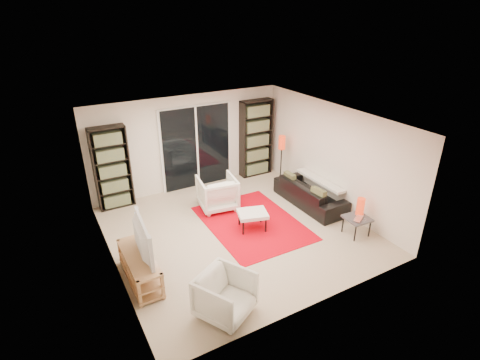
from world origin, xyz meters
name	(u,v)px	position (x,y,z in m)	size (l,w,h in m)	color
floor	(237,230)	(0.00, 0.00, 0.00)	(5.00, 5.00, 0.00)	beige
wall_back	(188,143)	(0.00, 2.50, 1.20)	(5.00, 0.02, 2.40)	white
wall_front	(319,242)	(0.00, -2.50, 1.20)	(5.00, 0.02, 2.40)	white
wall_left	(107,210)	(-2.50, 0.00, 1.20)	(0.02, 5.00, 2.40)	white
wall_right	(332,157)	(2.50, 0.00, 1.20)	(0.02, 5.00, 2.40)	white
ceiling	(236,120)	(0.00, 0.00, 2.40)	(5.00, 5.00, 0.02)	white
sliding_door	(197,147)	(0.20, 2.46, 1.05)	(1.92, 0.08, 2.16)	white
bookshelf_left	(112,168)	(-1.95, 2.33, 0.98)	(0.80, 0.30, 1.95)	black
bookshelf_right	(256,138)	(1.90, 2.33, 1.05)	(0.90, 0.30, 2.10)	black
tv_stand	(140,267)	(-2.20, -0.56, 0.26)	(0.43, 1.36, 0.50)	tan
tv	(137,239)	(-2.18, -0.56, 0.82)	(1.12, 0.15, 0.65)	black
rug	(252,223)	(0.44, 0.09, 0.01)	(1.87, 2.53, 0.01)	red
sofa	(310,193)	(2.09, 0.17, 0.28)	(1.94, 0.76, 0.57)	black
armchair_back	(217,193)	(0.09, 1.10, 0.39)	(0.83, 0.85, 0.78)	white
armchair_front	(225,295)	(-1.29, -1.98, 0.35)	(0.75, 0.78, 0.71)	white
ottoman	(252,214)	(0.33, -0.10, 0.35)	(0.72, 0.65, 0.40)	white
side_table	(357,219)	(2.08, -1.34, 0.35)	(0.50, 0.50, 0.40)	#46474C
laptop	(361,219)	(2.07, -1.44, 0.41)	(0.33, 0.21, 0.03)	silver
table_lamp	(360,206)	(2.22, -1.26, 0.58)	(0.16, 0.16, 0.36)	red
floor_lamp	(282,148)	(2.19, 1.54, 0.98)	(0.20, 0.20, 1.30)	black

